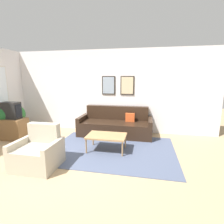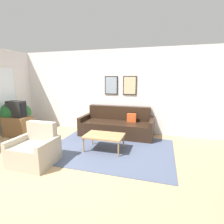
{
  "view_description": "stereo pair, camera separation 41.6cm",
  "coord_description": "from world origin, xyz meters",
  "px_view_note": "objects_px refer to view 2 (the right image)",
  "views": [
    {
      "loc": [
        1.79,
        -3.29,
        1.79
      ],
      "look_at": [
        0.83,
        1.42,
        0.85
      ],
      "focal_mm": 28.0,
      "sensor_mm": 36.0,
      "label": 1
    },
    {
      "loc": [
        2.19,
        -3.19,
        1.79
      ],
      "look_at": [
        0.83,
        1.42,
        0.85
      ],
      "focal_mm": 28.0,
      "sensor_mm": 36.0,
      "label": 2
    }
  ],
  "objects_px": {
    "coffee_table": "(104,136)",
    "potted_plant_tall": "(11,113)",
    "armchair": "(35,150)",
    "tv": "(16,109)",
    "couch": "(117,126)"
  },
  "relations": [
    {
      "from": "tv",
      "to": "potted_plant_tall",
      "type": "height_order",
      "value": "tv"
    },
    {
      "from": "couch",
      "to": "coffee_table",
      "type": "distance_m",
      "value": 1.26
    },
    {
      "from": "armchair",
      "to": "coffee_table",
      "type": "bearing_deg",
      "value": 27.51
    },
    {
      "from": "couch",
      "to": "armchair",
      "type": "xyz_separation_m",
      "value": [
        -1.18,
        -2.3,
        -0.02
      ]
    },
    {
      "from": "coffee_table",
      "to": "potted_plant_tall",
      "type": "relative_size",
      "value": 0.92
    },
    {
      "from": "coffee_table",
      "to": "potted_plant_tall",
      "type": "xyz_separation_m",
      "value": [
        -3.22,
        0.38,
        0.33
      ]
    },
    {
      "from": "couch",
      "to": "potted_plant_tall",
      "type": "bearing_deg",
      "value": -164.7
    },
    {
      "from": "coffee_table",
      "to": "potted_plant_tall",
      "type": "distance_m",
      "value": 3.26
    },
    {
      "from": "couch",
      "to": "tv",
      "type": "bearing_deg",
      "value": -161.83
    },
    {
      "from": "tv",
      "to": "potted_plant_tall",
      "type": "bearing_deg",
      "value": 164.47
    },
    {
      "from": "tv",
      "to": "armchair",
      "type": "bearing_deg",
      "value": -37.5
    },
    {
      "from": "couch",
      "to": "armchair",
      "type": "height_order",
      "value": "couch"
    },
    {
      "from": "armchair",
      "to": "tv",
      "type": "bearing_deg",
      "value": 128.64
    },
    {
      "from": "couch",
      "to": "potted_plant_tall",
      "type": "distance_m",
      "value": 3.36
    },
    {
      "from": "armchair",
      "to": "potted_plant_tall",
      "type": "xyz_separation_m",
      "value": [
        -2.04,
        1.42,
        0.41
      ]
    }
  ]
}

